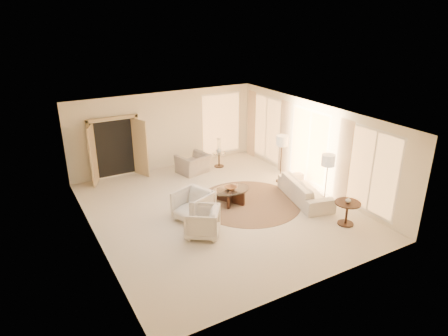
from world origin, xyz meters
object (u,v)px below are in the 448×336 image
side_vase (219,150)px  coffee_table (231,194)px  floor_lamp_near (282,143)px  end_vase (348,200)px  bowl (231,188)px  floor_lamp_far (328,163)px  accent_chair (193,161)px  side_table (219,158)px  sofa (305,190)px  armchair_left (193,204)px  end_table (347,209)px  armchair_right (202,221)px

side_vase → coffee_table: bearing=-112.3°
floor_lamp_near → side_vase: floor_lamp_near is taller
end_vase → bowl: bearing=127.8°
coffee_table → floor_lamp_far: (2.37, -1.51, 1.08)m
coffee_table → bowl: bearing=26.6°
accent_chair → floor_lamp_far: (2.30, -4.26, 0.91)m
side_table → bowl: size_ratio=1.58×
bowl → sofa: bearing=-24.3°
floor_lamp_far → side_table: bearing=105.7°
sofa → end_vase: 1.78m
armchair_left → coffee_table: 1.48m
bowl → end_vase: bearing=-52.2°
armchair_left → floor_lamp_far: floor_lamp_far is taller
end_table → floor_lamp_near: bearing=86.3°
armchair_left → floor_lamp_far: size_ratio=0.58×
accent_chair → end_table: bearing=95.5°
side_table → floor_lamp_far: floor_lamp_far is taller
floor_lamp_near → end_vase: (-0.21, -3.25, -0.66)m
armchair_right → end_table: bearing=103.6°
accent_chair → floor_lamp_near: floor_lamp_near is taller
armchair_left → floor_lamp_far: (3.79, -1.14, 0.90)m
side_table → end_vase: 5.59m
sofa → floor_lamp_far: bearing=-140.2°
bowl → end_vase: (2.08, -2.68, 0.24)m
sofa → end_vase: bearing=-166.7°
side_table → side_vase: (-0.00, -0.00, 0.33)m
accent_chair → bowl: bearing=73.8°
armchair_left → side_table: armchair_left is taller
end_table → sofa: bearing=89.5°
bowl → side_vase: size_ratio=1.48×
accent_chair → side_vase: (1.09, 0.07, 0.20)m
accent_chair → coffee_table: (-0.07, -2.75, -0.17)m
side_table → floor_lamp_far: size_ratio=0.34×
armchair_left → floor_lamp_near: bearing=82.1°
coffee_table → side_table: bearing=67.7°
coffee_table → floor_lamp_far: floor_lamp_far is taller
floor_lamp_far → bowl: size_ratio=4.63×
armchair_left → end_table: size_ratio=1.34×
bowl → end_vase: 3.40m
end_table → side_vase: (-0.92, 5.50, 0.21)m
floor_lamp_near → sofa: bearing=-97.3°
coffee_table → side_vase: 3.07m
coffee_table → bowl: (0.00, 0.00, 0.21)m
sofa → accent_chair: (-2.03, 3.70, 0.13)m
accent_chair → end_vase: size_ratio=6.75×
accent_chair → floor_lamp_far: 4.93m
sofa → end_table: (-0.02, -1.73, 0.12)m
accent_chair → sofa: bearing=103.9°
floor_lamp_near → side_vase: size_ratio=6.99×
end_table → bowl: bearing=127.8°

